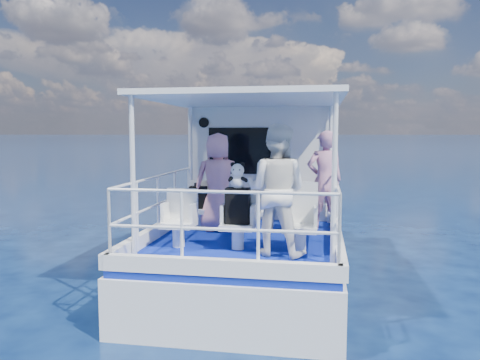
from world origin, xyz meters
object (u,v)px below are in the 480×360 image
(backpack_center, at_px, (238,206))
(panda, at_px, (238,175))
(passenger_stbd_aft, at_px, (276,190))
(passenger_port_fwd, at_px, (218,182))

(backpack_center, xyz_separation_m, panda, (0.00, -0.02, 0.45))
(passenger_stbd_aft, height_order, backpack_center, passenger_stbd_aft)
(passenger_stbd_aft, distance_m, panda, 0.62)
(passenger_port_fwd, relative_size, passenger_stbd_aft, 0.94)
(backpack_center, distance_m, panda, 0.45)
(passenger_stbd_aft, xyz_separation_m, backpack_center, (-0.58, 0.19, -0.27))
(passenger_port_fwd, xyz_separation_m, panda, (0.58, -1.29, 0.24))
(passenger_stbd_aft, bearing_deg, backpack_center, -5.53)
(backpack_center, relative_size, panda, 1.41)
(panda, bearing_deg, backpack_center, 102.37)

